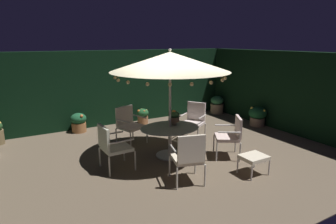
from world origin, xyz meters
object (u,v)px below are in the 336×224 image
Objects in this scene: potted_plant_right_near at (258,115)px; potted_plant_front_corner at (217,105)px; ottoman_footrest at (254,158)px; potted_plant_back_left at (143,116)px; centerpiece_planter at (174,116)px; patio_chair_east at (189,155)px; patio_chair_north at (129,122)px; patio_chair_northeast at (112,144)px; patio_dining_table at (170,134)px; patio_chair_southeast at (231,134)px; potted_plant_back_right at (79,122)px; patio_chair_south at (194,119)px; patio_umbrella at (170,62)px.

potted_plant_front_corner is (-0.10, 1.97, -0.01)m from potted_plant_right_near.
potted_plant_back_left is at bearing 94.93° from ottoman_footrest.
centerpiece_planter is 0.35× the size of patio_chair_east.
centerpiece_planter is 4.45m from potted_plant_front_corner.
patio_chair_north is 0.99× the size of patio_chair_northeast.
ottoman_footrest is (0.84, -1.86, -0.58)m from centerpiece_planter.
potted_plant_right_near is 0.94× the size of potted_plant_front_corner.
patio_chair_east is (0.09, -2.80, 0.03)m from patio_chair_north.
patio_dining_table is 4.63m from potted_plant_front_corner.
patio_chair_north reaches higher than potted_plant_back_left.
patio_dining_table is at bearing 147.93° from patio_chair_southeast.
patio_dining_table reaches higher than ottoman_footrest.
patio_dining_table is at bearing -64.01° from potted_plant_back_right.
ottoman_footrest is (2.49, -1.69, -0.22)m from patio_chair_northeast.
patio_chair_east reaches higher than patio_chair_north.
potted_plant_right_near is at bearing 10.58° from centerpiece_planter.
patio_chair_south is (2.72, 0.83, 0.01)m from patio_chair_northeast.
centerpiece_planter reaches higher than patio_chair_northeast.
patio_chair_south is (1.25, 0.78, -1.68)m from patio_umbrella.
patio_dining_table is 1.39× the size of patio_chair_east.
patio_chair_north is (-0.50, 1.39, -1.70)m from patio_umbrella.
patio_umbrella is at bearing -64.01° from potted_plant_back_right.
patio_dining_table is 1.47m from patio_chair_south.
patio_chair_north reaches higher than potted_plant_back_right.
patio_chair_northeast is at bearing -125.30° from potted_plant_back_left.
patio_chair_south is 1.96× the size of ottoman_footrest.
patio_chair_north reaches higher than potted_plant_right_near.
patio_chair_south is 2.57m from potted_plant_right_near.
patio_chair_south reaches higher than patio_chair_north.
patio_umbrella reaches higher than patio_chair_south.
potted_plant_right_near is (2.79, 2.53, -0.01)m from ottoman_footrest.
potted_plant_back_left is (-3.09, 0.13, -0.06)m from potted_plant_front_corner.
patio_chair_northeast is 3.10m from potted_plant_back_right.
patio_dining_table is 1.47m from patio_chair_northeast.
patio_chair_north is 2.81m from patio_chair_east.
ottoman_footrest is at bearing -59.59° from patio_umbrella.
patio_umbrella is 4.06× the size of potted_plant_front_corner.
potted_plant_back_left is (-0.40, 4.64, -0.08)m from ottoman_footrest.
potted_plant_right_near is at bearing 11.85° from patio_dining_table.
patio_umbrella reaches higher than patio_dining_table.
ottoman_footrest is (1.52, -3.12, -0.21)m from patio_chair_north.
potted_plant_front_corner is (3.71, 2.77, -1.93)m from patio_umbrella.
patio_dining_table is at bearing 120.41° from ottoman_footrest.
potted_plant_back_right is (-1.48, 3.04, -0.24)m from patio_dining_table.
patio_umbrella reaches higher than patio_chair_southeast.
patio_chair_northeast is at bearing 165.01° from patio_chair_southeast.
patio_umbrella is 4.34m from potted_plant_right_near.
patio_chair_southeast is at bearing -32.07° from patio_dining_table.
patio_umbrella is 4.30× the size of potted_plant_right_near.
patio_chair_northeast reaches higher than potted_plant_back_left.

